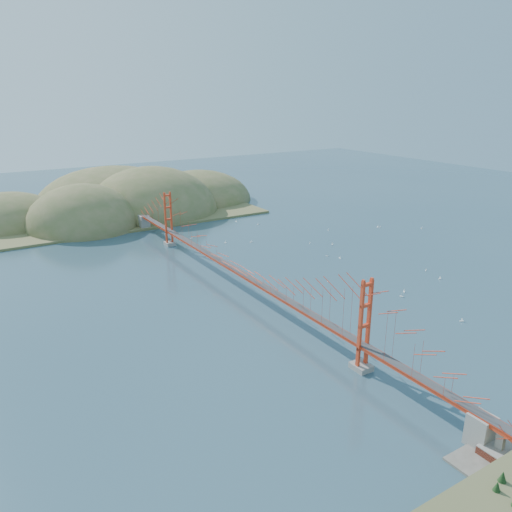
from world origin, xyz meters
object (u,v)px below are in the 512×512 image
bridge (237,250)px  fort (499,449)px  sailboat_1 (327,256)px  sailboat_0 (340,258)px

bridge → fort: bridge is taller
sailboat_1 → sailboat_0: 2.77m
bridge → sailboat_1: (24.24, 5.76, -6.87)m
fort → sailboat_0: 57.18m
bridge → sailboat_0: bridge is taller
fort → sailboat_0: (25.20, 51.32, -0.51)m
bridge → fort: size_ratio=25.51×
sailboat_1 → sailboat_0: sailboat_0 is taller
fort → bridge: bearing=90.5°
sailboat_0 → bridge: bearing=-172.6°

